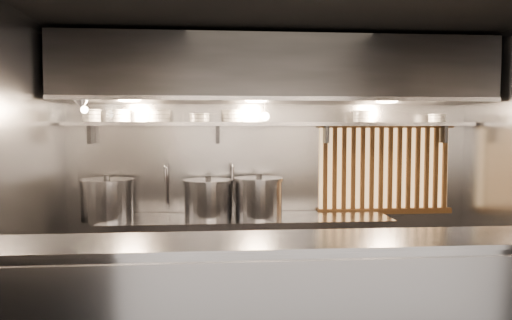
{
  "coord_description": "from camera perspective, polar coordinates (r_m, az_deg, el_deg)",
  "views": [
    {
      "loc": [
        -0.66,
        -4.06,
        1.83
      ],
      "look_at": [
        -0.25,
        0.55,
        1.54
      ],
      "focal_mm": 35.0,
      "sensor_mm": 36.0,
      "label": 1
    }
  ],
  "objects": [
    {
      "name": "ceiling",
      "position": [
        4.22,
        4.27,
        16.87
      ],
      "size": [
        4.5,
        4.5,
        0.0
      ],
      "primitive_type": "plane",
      "rotation": [
        3.14,
        0.0,
        0.0
      ],
      "color": "black",
      "rests_on": "wall_back"
    },
    {
      "name": "wall_back",
      "position": [
        5.61,
        1.74,
        -0.8
      ],
      "size": [
        4.5,
        0.0,
        4.5
      ],
      "primitive_type": "plane",
      "rotation": [
        1.57,
        0.0,
        0.0
      ],
      "color": "gray",
      "rests_on": "floor"
    },
    {
      "name": "wall_left",
      "position": [
        4.38,
        -26.33,
        -2.41
      ],
      "size": [
        0.0,
        3.0,
        3.0
      ],
      "primitive_type": "plane",
      "rotation": [
        1.57,
        0.0,
        1.57
      ],
      "color": "gray",
      "rests_on": "floor"
    },
    {
      "name": "cooking_bench",
      "position": [
        5.38,
        -1.05,
        -11.27
      ],
      "size": [
        3.0,
        0.7,
        0.9
      ],
      "primitive_type": "cube",
      "color": "#99999E",
      "rests_on": "floor"
    },
    {
      "name": "bowl_shelf",
      "position": [
        5.42,
        1.97,
        4.13
      ],
      "size": [
        4.4,
        0.34,
        0.04
      ],
      "primitive_type": "cube",
      "color": "#99999E",
      "rests_on": "wall_back"
    },
    {
      "name": "exhaust_hood",
      "position": [
        5.23,
        2.29,
        10.12
      ],
      "size": [
        4.4,
        0.81,
        0.65
      ],
      "color": "#2D2D30",
      "rests_on": "ceiling"
    },
    {
      "name": "wood_screen",
      "position": [
        5.86,
        14.52,
        -0.92
      ],
      "size": [
        1.56,
        0.09,
        1.04
      ],
      "color": "#F1B76C",
      "rests_on": "wall_back"
    },
    {
      "name": "faucet_left",
      "position": [
        5.47,
        -10.15,
        -1.95
      ],
      "size": [
        0.04,
        0.3,
        0.5
      ],
      "color": "silver",
      "rests_on": "wall_back"
    },
    {
      "name": "faucet_right",
      "position": [
        5.45,
        -2.8,
        -1.91
      ],
      "size": [
        0.04,
        0.3,
        0.5
      ],
      "color": "silver",
      "rests_on": "wall_back"
    },
    {
      "name": "heat_lamp",
      "position": [
        5.07,
        -19.29,
        6.08
      ],
      "size": [
        0.25,
        0.35,
        0.2
      ],
      "color": "#99999E",
      "rests_on": "exhaust_hood"
    },
    {
      "name": "pendant_bulb",
      "position": [
        5.29,
        1.05,
        5.03
      ],
      "size": [
        0.09,
        0.09,
        0.19
      ],
      "color": "#2D2D30",
      "rests_on": "exhaust_hood"
    },
    {
      "name": "stock_pot_left",
      "position": [
        5.35,
        -16.65,
        -4.29
      ],
      "size": [
        0.71,
        0.71,
        0.46
      ],
      "rotation": [
        0.0,
        0.0,
        0.38
      ],
      "color": "#99999E",
      "rests_on": "cooking_bench"
    },
    {
      "name": "stock_pot_mid",
      "position": [
        5.24,
        0.34,
        -4.28
      ],
      "size": [
        0.62,
        0.62,
        0.46
      ],
      "rotation": [
        0.0,
        0.0,
        -0.23
      ],
      "color": "#99999E",
      "rests_on": "cooking_bench"
    },
    {
      "name": "stock_pot_right",
      "position": [
        5.27,
        -5.47,
        -4.38
      ],
      "size": [
        0.56,
        0.56,
        0.44
      ],
      "rotation": [
        0.0,
        0.0,
        -0.07
      ],
      "color": "#99999E",
      "rests_on": "cooking_bench"
    },
    {
      "name": "bowl_stack_0",
      "position": [
        5.52,
        -18.29,
        4.83
      ],
      "size": [
        0.21,
        0.21,
        0.13
      ],
      "color": "white",
      "rests_on": "bowl_shelf"
    },
    {
      "name": "bowl_stack_1",
      "position": [
        5.46,
        -15.08,
        4.9
      ],
      "size": [
        0.2,
        0.2,
        0.13
      ],
      "color": "white",
      "rests_on": "bowl_shelf"
    },
    {
      "name": "bowl_stack_2",
      "position": [
        5.41,
        -10.97,
        4.97
      ],
      "size": [
        0.24,
        0.24,
        0.13
      ],
      "color": "white",
      "rests_on": "bowl_shelf"
    },
    {
      "name": "bowl_stack_3",
      "position": [
        5.38,
        -6.48,
        4.82
      ],
      "size": [
        0.23,
        0.23,
        0.09
      ],
      "color": "white",
      "rests_on": "bowl_shelf"
    },
    {
      "name": "bowl_stack_4",
      "position": [
        5.38,
        -2.79,
        5.04
      ],
      "size": [
        0.23,
        0.23,
        0.13
      ],
      "color": "white",
      "rests_on": "bowl_shelf"
    },
    {
      "name": "bowl_stack_5",
      "position": [
        5.62,
        12.13,
        4.9
      ],
      "size": [
        0.23,
        0.23,
        0.13
      ],
      "color": "white",
      "rests_on": "bowl_shelf"
    },
    {
      "name": "bowl_stack_6",
      "position": [
        5.93,
        19.97,
        4.52
      ],
      "size": [
        0.2,
        0.2,
        0.09
      ],
      "color": "white",
      "rests_on": "bowl_shelf"
    }
  ]
}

